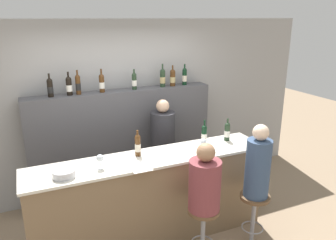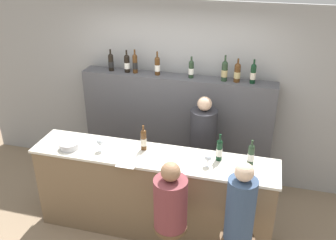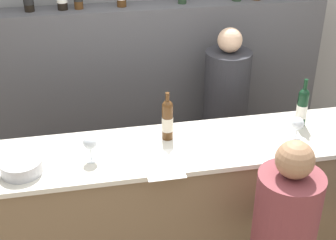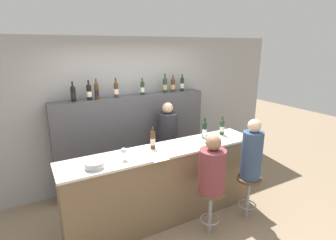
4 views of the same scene
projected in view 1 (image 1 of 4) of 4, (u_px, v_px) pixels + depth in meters
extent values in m
cube|color=#9E9E9E|center=(118.00, 109.00, 4.89)|extent=(6.40, 0.05, 2.60)
cube|color=brown|center=(153.00, 200.00, 3.92)|extent=(2.80, 0.52, 1.05)
cube|color=beige|center=(152.00, 158.00, 3.76)|extent=(2.84, 0.56, 0.03)
cube|color=#4C4C51|center=(124.00, 145.00, 4.84)|extent=(2.66, 0.28, 1.63)
cylinder|color=#4C2D14|center=(138.00, 147.00, 3.75)|extent=(0.07, 0.07, 0.22)
cylinder|color=beige|center=(138.00, 148.00, 3.76)|extent=(0.07, 0.07, 0.09)
sphere|color=#4C2D14|center=(138.00, 137.00, 3.72)|extent=(0.07, 0.07, 0.07)
cylinder|color=#4C2D14|center=(137.00, 133.00, 3.71)|extent=(0.02, 0.02, 0.07)
cylinder|color=black|center=(204.00, 136.00, 4.09)|extent=(0.07, 0.07, 0.22)
cylinder|color=white|center=(204.00, 137.00, 4.10)|extent=(0.07, 0.07, 0.09)
sphere|color=black|center=(204.00, 128.00, 4.06)|extent=(0.07, 0.07, 0.07)
cylinder|color=black|center=(205.00, 123.00, 4.04)|extent=(0.02, 0.02, 0.09)
cylinder|color=#233823|center=(227.00, 133.00, 4.23)|extent=(0.07, 0.07, 0.21)
cylinder|color=white|center=(227.00, 134.00, 4.23)|extent=(0.07, 0.07, 0.08)
sphere|color=#233823|center=(228.00, 125.00, 4.20)|extent=(0.07, 0.07, 0.07)
cylinder|color=#233823|center=(228.00, 121.00, 4.18)|extent=(0.02, 0.02, 0.08)
cylinder|color=black|center=(50.00, 89.00, 4.20)|extent=(0.07, 0.07, 0.21)
cylinder|color=black|center=(50.00, 90.00, 4.20)|extent=(0.07, 0.07, 0.08)
sphere|color=black|center=(49.00, 81.00, 4.17)|extent=(0.07, 0.07, 0.07)
cylinder|color=black|center=(49.00, 77.00, 4.15)|extent=(0.02, 0.02, 0.08)
cylinder|color=black|center=(69.00, 87.00, 4.29)|extent=(0.07, 0.07, 0.21)
cylinder|color=white|center=(69.00, 88.00, 4.29)|extent=(0.08, 0.08, 0.08)
sphere|color=black|center=(68.00, 79.00, 4.26)|extent=(0.07, 0.07, 0.07)
cylinder|color=black|center=(68.00, 75.00, 4.24)|extent=(0.02, 0.02, 0.08)
cylinder|color=#4C2D14|center=(78.00, 86.00, 4.33)|extent=(0.07, 0.07, 0.23)
cylinder|color=black|center=(78.00, 87.00, 4.34)|extent=(0.07, 0.07, 0.09)
sphere|color=#4C2D14|center=(77.00, 77.00, 4.30)|extent=(0.07, 0.07, 0.07)
cylinder|color=#4C2D14|center=(77.00, 73.00, 4.28)|extent=(0.02, 0.02, 0.08)
cylinder|color=#4C2D14|center=(102.00, 84.00, 4.46)|extent=(0.07, 0.07, 0.22)
cylinder|color=white|center=(102.00, 85.00, 4.46)|extent=(0.07, 0.07, 0.09)
sphere|color=#4C2D14|center=(101.00, 77.00, 4.42)|extent=(0.07, 0.07, 0.07)
cylinder|color=#4C2D14|center=(101.00, 72.00, 4.41)|extent=(0.02, 0.02, 0.09)
cylinder|color=#233823|center=(134.00, 82.00, 4.64)|extent=(0.07, 0.07, 0.20)
cylinder|color=white|center=(134.00, 83.00, 4.64)|extent=(0.07, 0.07, 0.08)
sphere|color=#233823|center=(134.00, 75.00, 4.61)|extent=(0.07, 0.07, 0.07)
cylinder|color=#233823|center=(134.00, 72.00, 4.59)|extent=(0.02, 0.02, 0.07)
cylinder|color=#233823|center=(163.00, 79.00, 4.80)|extent=(0.08, 0.08, 0.23)
cylinder|color=tan|center=(163.00, 80.00, 4.81)|extent=(0.08, 0.08, 0.09)
sphere|color=#233823|center=(163.00, 72.00, 4.77)|extent=(0.08, 0.08, 0.08)
cylinder|color=#233823|center=(163.00, 67.00, 4.75)|extent=(0.02, 0.02, 0.10)
cylinder|color=#4C2D14|center=(173.00, 79.00, 4.87)|extent=(0.08, 0.08, 0.21)
cylinder|color=tan|center=(173.00, 80.00, 4.87)|extent=(0.08, 0.08, 0.08)
sphere|color=#4C2D14|center=(173.00, 72.00, 4.84)|extent=(0.08, 0.08, 0.08)
cylinder|color=#4C2D14|center=(173.00, 68.00, 4.82)|extent=(0.02, 0.02, 0.08)
cylinder|color=black|center=(185.00, 78.00, 4.94)|extent=(0.07, 0.07, 0.22)
cylinder|color=beige|center=(185.00, 78.00, 4.95)|extent=(0.07, 0.07, 0.09)
sphere|color=black|center=(185.00, 70.00, 4.91)|extent=(0.07, 0.07, 0.07)
cylinder|color=black|center=(185.00, 67.00, 4.90)|extent=(0.02, 0.02, 0.08)
cylinder|color=silver|center=(101.00, 168.00, 3.47)|extent=(0.08, 0.08, 0.00)
cylinder|color=silver|center=(100.00, 165.00, 3.46)|extent=(0.01, 0.01, 0.08)
sphere|color=silver|center=(100.00, 158.00, 3.44)|extent=(0.08, 0.08, 0.08)
cylinder|color=silver|center=(203.00, 150.00, 3.95)|extent=(0.06, 0.06, 0.00)
cylinder|color=silver|center=(203.00, 147.00, 3.94)|extent=(0.01, 0.01, 0.06)
sphere|color=silver|center=(203.00, 142.00, 3.92)|extent=(0.08, 0.08, 0.08)
cylinder|color=#B7B7BC|center=(64.00, 174.00, 3.27)|extent=(0.22, 0.22, 0.08)
cube|color=white|center=(139.00, 166.00, 3.51)|extent=(0.21, 0.30, 0.00)
cylinder|color=gray|center=(203.00, 236.00, 3.62)|extent=(0.05, 0.05, 0.61)
cylinder|color=brown|center=(204.00, 210.00, 3.52)|extent=(0.35, 0.35, 0.04)
cylinder|color=brown|center=(205.00, 186.00, 3.44)|extent=(0.34, 0.34, 0.56)
sphere|color=#936B4C|center=(206.00, 152.00, 3.32)|extent=(0.20, 0.20, 0.20)
cylinder|color=gray|center=(253.00, 221.00, 3.89)|extent=(0.05, 0.05, 0.61)
torus|color=gray|center=(252.00, 227.00, 3.91)|extent=(0.26, 0.26, 0.02)
cylinder|color=brown|center=(255.00, 197.00, 3.79)|extent=(0.35, 0.35, 0.04)
cylinder|color=#334766|center=(258.00, 169.00, 3.68)|extent=(0.28, 0.28, 0.68)
sphere|color=beige|center=(261.00, 132.00, 3.55)|extent=(0.18, 0.18, 0.18)
cylinder|color=#28282D|center=(163.00, 158.00, 4.70)|extent=(0.34, 0.34, 1.37)
sphere|color=#D8AD8C|center=(163.00, 106.00, 4.47)|extent=(0.18, 0.18, 0.18)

